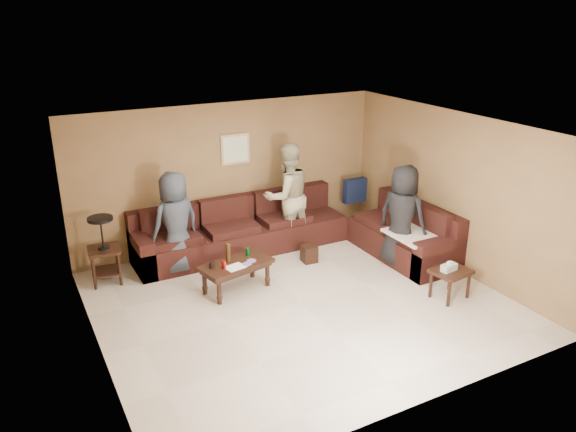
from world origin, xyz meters
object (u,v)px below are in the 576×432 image
(sectional_sofa, at_px, (299,235))
(person_right, at_px, (402,216))
(coffee_table, at_px, (236,267))
(person_middle, at_px, (287,196))
(waste_bin, at_px, (309,254))
(side_table_right, at_px, (450,274))
(end_table_left, at_px, (104,249))
(person_left, at_px, (176,223))

(sectional_sofa, relative_size, person_right, 2.77)
(coffee_table, xyz_separation_m, person_middle, (1.44, 1.10, 0.54))
(coffee_table, relative_size, waste_bin, 4.10)
(waste_bin, distance_m, person_middle, 1.09)
(sectional_sofa, height_order, waste_bin, sectional_sofa)
(person_middle, bearing_deg, side_table_right, 110.63)
(end_table_left, relative_size, waste_bin, 3.79)
(coffee_table, bearing_deg, person_right, -9.20)
(sectional_sofa, height_order, coffee_table, sectional_sofa)
(person_left, relative_size, person_middle, 0.89)
(sectional_sofa, height_order, person_middle, person_middle)
(end_table_left, height_order, side_table_right, end_table_left)
(person_right, bearing_deg, coffee_table, 58.00)
(coffee_table, height_order, person_middle, person_middle)
(coffee_table, bearing_deg, waste_bin, 13.40)
(side_table_right, relative_size, person_right, 0.35)
(side_table_right, relative_size, waste_bin, 2.09)
(end_table_left, distance_m, person_left, 1.13)
(coffee_table, distance_m, end_table_left, 2.03)
(end_table_left, height_order, waste_bin, end_table_left)
(end_table_left, distance_m, side_table_right, 5.13)
(sectional_sofa, xyz_separation_m, person_right, (1.23, -1.16, 0.51))
(person_left, bearing_deg, end_table_left, -21.46)
(side_table_right, distance_m, person_left, 4.20)
(waste_bin, bearing_deg, sectional_sofa, 87.61)
(coffee_table, distance_m, waste_bin, 1.51)
(side_table_right, bearing_deg, end_table_left, 146.55)
(person_middle, bearing_deg, sectional_sofa, 91.67)
(waste_bin, height_order, person_middle, person_middle)
(end_table_left, relative_size, side_table_right, 1.81)
(side_table_right, relative_size, person_middle, 0.32)
(sectional_sofa, distance_m, side_table_right, 2.66)
(person_left, bearing_deg, coffee_table, 103.87)
(sectional_sofa, bearing_deg, person_left, 171.39)
(waste_bin, bearing_deg, coffee_table, -166.60)
(side_table_right, bearing_deg, waste_bin, 120.33)
(end_table_left, xyz_separation_m, side_table_right, (4.28, -2.83, -0.17))
(end_table_left, height_order, person_right, person_right)
(person_left, height_order, person_middle, person_middle)
(sectional_sofa, relative_size, waste_bin, 16.60)
(sectional_sofa, height_order, person_right, person_right)
(waste_bin, height_order, person_left, person_left)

